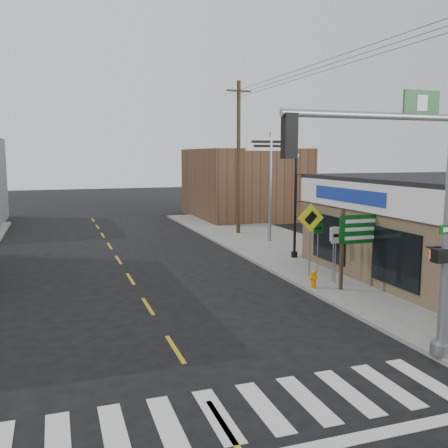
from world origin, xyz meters
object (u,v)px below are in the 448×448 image
object	(u,v)px
utility_pole_far	(239,156)
lamp_post	(297,197)
traffic_signal_pole	(425,204)
dance_center_sign	(271,159)
fire_hydrant	(313,278)
guide_sign	(359,237)

from	to	relation	value
utility_pole_far	lamp_post	bearing A→B (deg)	-96.24
traffic_signal_pole	dance_center_sign	world-z (taller)	traffic_signal_pole
dance_center_sign	lamp_post	bearing A→B (deg)	-95.96
traffic_signal_pole	fire_hydrant	size ratio (longest dim) A/B	9.68
traffic_signal_pole	dance_center_sign	bearing A→B (deg)	76.93
fire_hydrant	utility_pole_far	bearing A→B (deg)	81.52
guide_sign	utility_pole_far	size ratio (longest dim) A/B	0.32
fire_hydrant	lamp_post	xyz separation A→B (m)	(1.96, 5.33, 2.59)
traffic_signal_pole	lamp_post	xyz separation A→B (m)	(2.83, 12.08, -0.89)
traffic_signal_pole	fire_hydrant	bearing A→B (deg)	81.56
traffic_signal_pole	lamp_post	bearing A→B (deg)	75.70
guide_sign	dance_center_sign	size ratio (longest dim) A/B	0.48
traffic_signal_pole	utility_pole_far	bearing A→B (deg)	80.78
traffic_signal_pole	utility_pole_far	distance (m)	20.48
dance_center_sign	utility_pole_far	bearing A→B (deg)	104.02
guide_sign	traffic_signal_pole	bearing A→B (deg)	-111.11
guide_sign	lamp_post	bearing A→B (deg)	86.14
guide_sign	lamp_post	world-z (taller)	lamp_post
fire_hydrant	utility_pole_far	size ratio (longest dim) A/B	0.07
guide_sign	lamp_post	distance (m)	6.03
lamp_post	fire_hydrant	bearing A→B (deg)	-103.85
lamp_post	utility_pole_far	size ratio (longest dim) A/B	0.53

